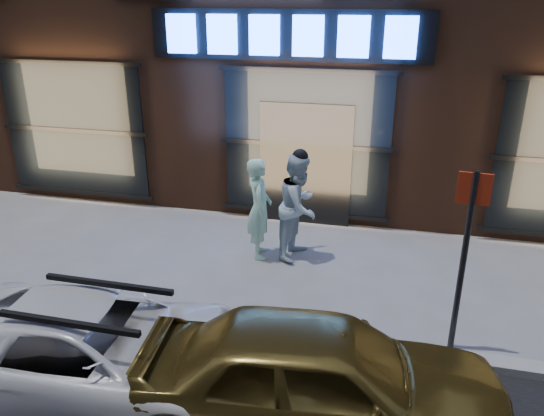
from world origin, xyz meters
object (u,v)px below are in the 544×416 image
(man_bowtie, at_px, (259,208))
(man_cap, at_px, (299,206))
(white_suv, at_px, (97,350))
(sign_post, at_px, (465,246))
(gold_sedan, at_px, (321,377))

(man_bowtie, bearing_deg, man_cap, -93.15)
(white_suv, bearing_deg, man_bowtie, -18.98)
(man_bowtie, distance_m, white_suv, 3.89)
(man_cap, bearing_deg, man_bowtie, 117.62)
(white_suv, bearing_deg, sign_post, -71.19)
(man_bowtie, bearing_deg, gold_sedan, -174.05)
(man_cap, xyz_separation_m, sign_post, (2.45, -2.12, 0.54))
(man_cap, xyz_separation_m, gold_sedan, (1.00, -3.90, -0.27))
(man_bowtie, relative_size, gold_sedan, 0.47)
(man_cap, distance_m, gold_sedan, 4.04)
(white_suv, bearing_deg, man_cap, -27.13)
(man_cap, relative_size, white_suv, 0.45)
(white_suv, distance_m, sign_post, 4.48)
(man_bowtie, xyz_separation_m, gold_sedan, (1.66, -3.73, -0.24))
(white_suv, height_order, gold_sedan, gold_sedan)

